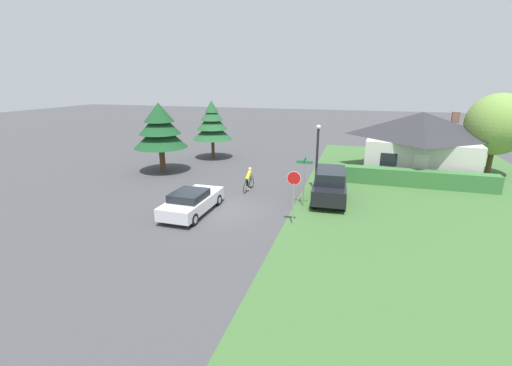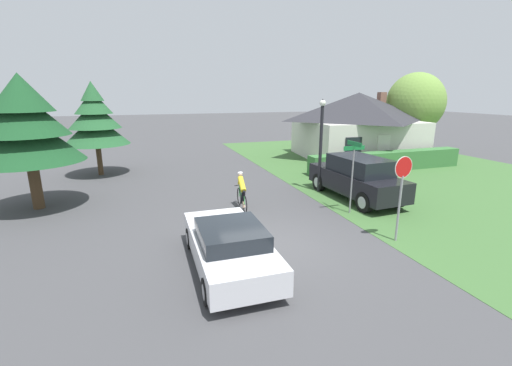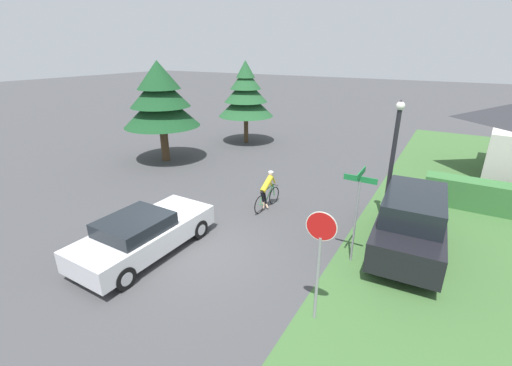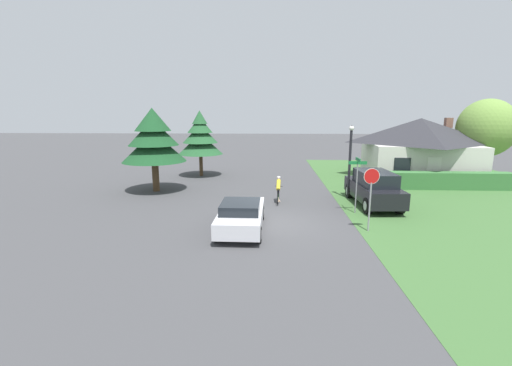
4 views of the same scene
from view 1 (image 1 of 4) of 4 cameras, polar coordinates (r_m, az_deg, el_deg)
The scene contains 13 objects.
ground_plane at distance 19.02m, azimuth -5.60°, elevation -4.56°, with size 140.00×140.00×0.00m, color #424244.
grass_verge_right at distance 22.04m, azimuth 28.40°, elevation -3.54°, with size 16.00×36.00×0.01m, color #3D6633.
cottage_house at distance 29.48m, azimuth 25.64°, elevation 6.33°, with size 8.73×7.98×4.63m.
hedge_row at distance 25.30m, azimuth 24.66°, elevation 0.74°, with size 10.26×0.90×1.14m, color #387038.
sedan_left_lane at distance 18.63m, azimuth -10.65°, elevation -3.09°, with size 1.92×4.44×1.31m.
cyclist at distance 22.08m, azimuth -1.24°, elevation 0.52°, with size 0.44×1.78×1.50m.
parked_suv_right at distance 20.76m, azimuth 12.22°, elevation -0.25°, with size 2.13×5.04×1.91m.
stop_sign at distance 16.55m, azimuth 6.29°, elevation -0.83°, with size 0.67×0.07×2.74m.
street_lamp at distance 21.95m, azimuth 10.16°, elevation 4.94°, with size 0.28×0.28×4.33m.
street_name_sign at distance 19.12m, azimuth 8.04°, elevation 1.59°, with size 0.90×0.90×2.82m.
conifer_tall_near at distance 27.20m, azimuth -15.73°, elevation 8.72°, with size 4.03×4.03×5.31m.
conifer_tall_far at distance 31.33m, azimuth -7.32°, elevation 9.65°, with size 3.53×3.53×5.20m.
deciduous_tree_right at distance 30.33m, azimuth 35.23°, elevation 7.98°, with size 4.20×4.20×6.06m.
Camera 1 is at (6.81, -16.37, 6.89)m, focal length 24.00 mm.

